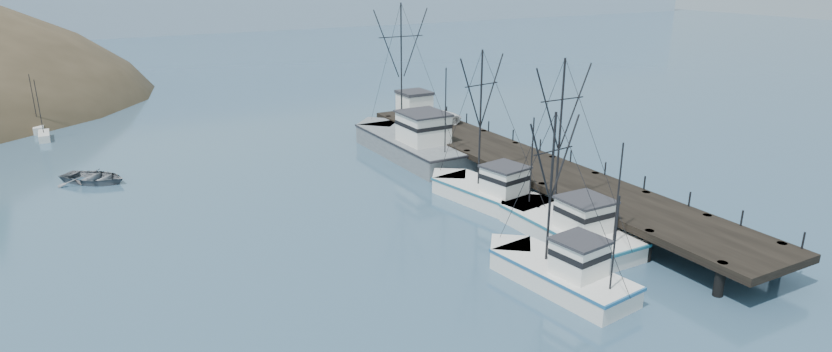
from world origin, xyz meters
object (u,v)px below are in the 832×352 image
at_px(pier_shed, 414,104).
at_px(pickup_truck, 434,117).
at_px(trawler_near, 565,226).
at_px(work_vessel, 410,143).
at_px(trawler_far, 488,192).
at_px(pier, 527,165).
at_px(motorboat, 95,182).
at_px(trawler_mid, 558,272).

height_order(pier_shed, pickup_truck, pier_shed).
bearing_deg(trawler_near, work_vessel, 89.05).
xyz_separation_m(trawler_near, trawler_far, (-0.59, 7.91, 0.00)).
distance_m(pier, trawler_far, 5.66).
bearing_deg(pier, work_vessel, 109.53).
distance_m(pier, motorboat, 35.78).
bearing_deg(trawler_mid, trawler_near, 45.32).
bearing_deg(pier_shed, pier, -88.18).
distance_m(pier, work_vessel, 12.80).
bearing_deg(trawler_far, work_vessel, 86.12).
xyz_separation_m(work_vessel, pier_shed, (3.70, 5.95, 2.19)).
xyz_separation_m(trawler_mid, motorboat, (-21.56, 32.55, -0.82)).
distance_m(trawler_far, pier_shed, 20.70).
bearing_deg(trawler_far, pier, 20.90).
xyz_separation_m(trawler_near, work_vessel, (0.36, 21.96, 0.41)).
relative_size(pier_shed, pickup_truck, 0.55).
bearing_deg(pickup_truck, work_vessel, 120.23).
distance_m(trawler_far, work_vessel, 14.09).
bearing_deg(work_vessel, pier_shed, 58.08).
distance_m(trawler_far, motorboat, 32.51).
height_order(trawler_near, motorboat, trawler_near).
bearing_deg(trawler_mid, pier, 57.40).
height_order(pier, work_vessel, work_vessel).
bearing_deg(pickup_truck, trawler_near, 169.20).
xyz_separation_m(pier, work_vessel, (-4.27, 12.05, -0.46)).
bearing_deg(pier_shed, work_vessel, -121.92).
relative_size(trawler_near, trawler_far, 1.03).
distance_m(pier, pickup_truck, 14.45).
bearing_deg(trawler_mid, pickup_truck, 72.73).
bearing_deg(pier_shed, trawler_mid, -105.15).
height_order(trawler_mid, pier_shed, trawler_mid).
height_order(trawler_near, trawler_far, trawler_near).
relative_size(work_vessel, pier_shed, 5.39).
bearing_deg(pier_shed, trawler_near, -98.29).
relative_size(pier, pier_shed, 13.75).
relative_size(trawler_far, pier_shed, 3.67).
height_order(trawler_near, trawler_mid, trawler_near).
bearing_deg(pier, trawler_mid, -122.60).
bearing_deg(trawler_mid, motorboat, 123.52).
bearing_deg(pier, trawler_near, -115.09).
bearing_deg(trawler_mid, trawler_far, 71.73).
height_order(pier, pier_shed, pier_shed).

